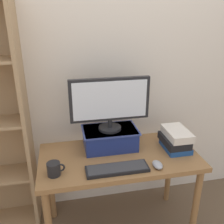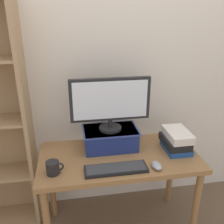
{
  "view_description": "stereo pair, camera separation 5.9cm",
  "coord_description": "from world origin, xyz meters",
  "px_view_note": "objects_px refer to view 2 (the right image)",
  "views": [
    {
      "loc": [
        -0.38,
        -1.55,
        1.7
      ],
      "look_at": [
        -0.04,
        0.05,
        1.04
      ],
      "focal_mm": 40.0,
      "sensor_mm": 36.0,
      "label": 1
    },
    {
      "loc": [
        -0.32,
        -1.56,
        1.7
      ],
      "look_at": [
        -0.04,
        0.05,
        1.04
      ],
      "focal_mm": 40.0,
      "sensor_mm": 36.0,
      "label": 2
    }
  ],
  "objects_px": {
    "computer_monitor": "(110,102)",
    "computer_mouse": "(157,166)",
    "desk": "(119,166)",
    "coffee_mug": "(53,168)",
    "book_stack": "(176,140)",
    "riser_box": "(110,138)",
    "keyboard": "(116,169)"
  },
  "relations": [
    {
      "from": "desk",
      "to": "book_stack",
      "type": "distance_m",
      "value": 0.48
    },
    {
      "from": "computer_monitor",
      "to": "computer_mouse",
      "type": "height_order",
      "value": "computer_monitor"
    },
    {
      "from": "computer_monitor",
      "to": "book_stack",
      "type": "distance_m",
      "value": 0.59
    },
    {
      "from": "riser_box",
      "to": "computer_mouse",
      "type": "bearing_deg",
      "value": -51.39
    },
    {
      "from": "computer_mouse",
      "to": "coffee_mug",
      "type": "bearing_deg",
      "value": 175.65
    },
    {
      "from": "desk",
      "to": "coffee_mug",
      "type": "xyz_separation_m",
      "value": [
        -0.47,
        -0.15,
        0.14
      ]
    },
    {
      "from": "book_stack",
      "to": "coffee_mug",
      "type": "relative_size",
      "value": 2.25
    },
    {
      "from": "desk",
      "to": "computer_monitor",
      "type": "height_order",
      "value": "computer_monitor"
    },
    {
      "from": "computer_mouse",
      "to": "book_stack",
      "type": "height_order",
      "value": "book_stack"
    },
    {
      "from": "riser_box",
      "to": "book_stack",
      "type": "bearing_deg",
      "value": -13.92
    },
    {
      "from": "riser_box",
      "to": "computer_monitor",
      "type": "relative_size",
      "value": 0.71
    },
    {
      "from": "computer_monitor",
      "to": "computer_mouse",
      "type": "relative_size",
      "value": 5.67
    },
    {
      "from": "coffee_mug",
      "to": "book_stack",
      "type": "bearing_deg",
      "value": 9.82
    },
    {
      "from": "riser_box",
      "to": "book_stack",
      "type": "height_order",
      "value": "same"
    },
    {
      "from": "computer_mouse",
      "to": "keyboard",
      "type": "bearing_deg",
      "value": 176.48
    },
    {
      "from": "computer_mouse",
      "to": "coffee_mug",
      "type": "distance_m",
      "value": 0.69
    },
    {
      "from": "keyboard",
      "to": "coffee_mug",
      "type": "height_order",
      "value": "coffee_mug"
    },
    {
      "from": "keyboard",
      "to": "coffee_mug",
      "type": "xyz_separation_m",
      "value": [
        -0.41,
        0.04,
        0.03
      ]
    },
    {
      "from": "computer_monitor",
      "to": "coffee_mug",
      "type": "height_order",
      "value": "computer_monitor"
    },
    {
      "from": "desk",
      "to": "coffee_mug",
      "type": "distance_m",
      "value": 0.51
    },
    {
      "from": "desk",
      "to": "keyboard",
      "type": "bearing_deg",
      "value": -107.43
    },
    {
      "from": "coffee_mug",
      "to": "computer_monitor",
      "type": "bearing_deg",
      "value": 33.23
    },
    {
      "from": "riser_box",
      "to": "desk",
      "type": "bearing_deg",
      "value": -71.3
    },
    {
      "from": "keyboard",
      "to": "coffee_mug",
      "type": "bearing_deg",
      "value": 175.09
    },
    {
      "from": "riser_box",
      "to": "coffee_mug",
      "type": "bearing_deg",
      "value": -146.63
    },
    {
      "from": "computer_mouse",
      "to": "book_stack",
      "type": "xyz_separation_m",
      "value": [
        0.22,
        0.21,
        0.06
      ]
    },
    {
      "from": "coffee_mug",
      "to": "riser_box",
      "type": "bearing_deg",
      "value": 33.37
    },
    {
      "from": "computer_monitor",
      "to": "coffee_mug",
      "type": "bearing_deg",
      "value": -146.77
    },
    {
      "from": "computer_monitor",
      "to": "computer_mouse",
      "type": "distance_m",
      "value": 0.56
    },
    {
      "from": "riser_box",
      "to": "computer_mouse",
      "type": "height_order",
      "value": "riser_box"
    },
    {
      "from": "desk",
      "to": "riser_box",
      "type": "height_order",
      "value": "riser_box"
    },
    {
      "from": "keyboard",
      "to": "book_stack",
      "type": "height_order",
      "value": "book_stack"
    }
  ]
}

